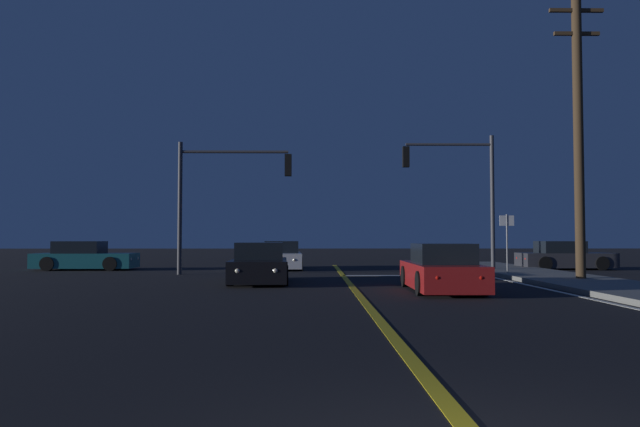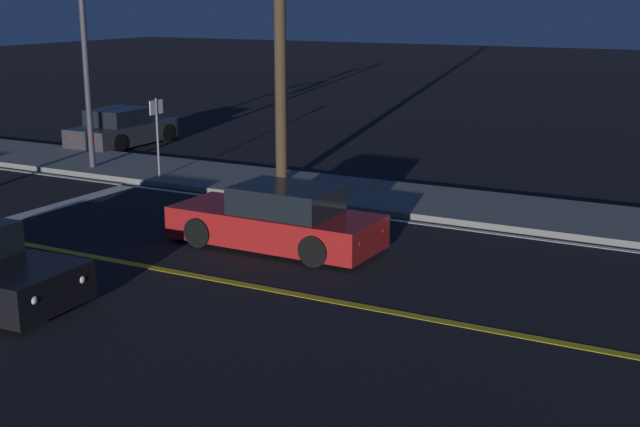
% 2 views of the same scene
% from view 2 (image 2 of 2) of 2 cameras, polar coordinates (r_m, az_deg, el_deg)
% --- Properties ---
extents(sidewalk_right, '(3.20, 38.91, 0.15)m').
position_cam_2_polar(sidewalk_right, '(21.46, 9.88, 0.47)').
color(sidewalk_right, slate).
rests_on(sidewalk_right, ground).
extents(lane_line_center, '(0.20, 36.75, 0.01)m').
position_cam_2_polar(lane_line_center, '(14.87, 0.65, -5.88)').
color(lane_line_center, gold).
rests_on(lane_line_center, ground).
extents(lane_line_edge_right, '(0.16, 36.75, 0.01)m').
position_cam_2_polar(lane_line_edge_right, '(19.78, 8.16, -0.86)').
color(lane_line_edge_right, silver).
rests_on(lane_line_edge_right, ground).
extents(stop_bar, '(5.85, 0.50, 0.01)m').
position_cam_2_polar(stop_bar, '(22.55, -17.19, 0.52)').
color(stop_bar, silver).
rests_on(stop_bar, ground).
extents(car_parked_curb_red, '(1.89, 4.61, 1.34)m').
position_cam_2_polar(car_parked_curb_red, '(17.87, -2.87, -0.46)').
color(car_parked_curb_red, maroon).
rests_on(car_parked_curb_red, ground).
extents(car_following_oncoming_charcoal, '(4.35, 1.93, 1.34)m').
position_cam_2_polar(car_following_oncoming_charcoal, '(31.18, -13.18, 5.56)').
color(car_following_oncoming_charcoal, '#2D2D33').
rests_on(car_following_oncoming_charcoal, ground).
extents(traffic_signal_near_right, '(4.01, 0.28, 5.99)m').
position_cam_2_polar(traffic_signal_near_right, '(25.25, -17.84, 11.06)').
color(traffic_signal_near_right, '#38383D').
rests_on(traffic_signal_near_right, ground).
extents(utility_pole_right, '(1.84, 0.32, 9.82)m').
position_cam_2_polar(utility_pole_right, '(23.43, -2.74, 14.20)').
color(utility_pole_right, '#42301E').
rests_on(utility_pole_right, ground).
extents(street_sign_corner, '(0.56, 0.06, 2.42)m').
position_cam_2_polar(street_sign_corner, '(24.40, -10.94, 5.80)').
color(street_sign_corner, slate).
rests_on(street_sign_corner, ground).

